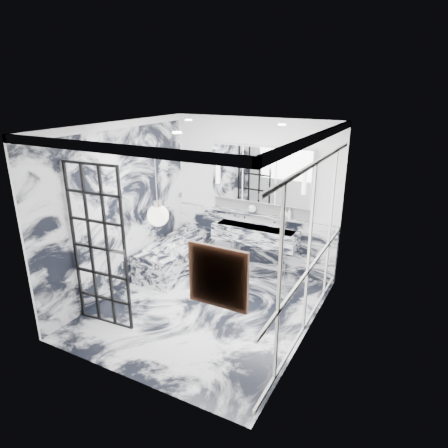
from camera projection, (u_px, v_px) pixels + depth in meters
The scene contains 25 objects.
floor at pixel (206, 308), 6.30m from camera, with size 3.60×3.60×0.00m, color silver.
ceiling at pixel (202, 126), 5.36m from camera, with size 3.60×3.60×0.00m, color white.
wall_back at pixel (254, 195), 7.32m from camera, with size 3.60×3.60×0.00m, color white.
wall_front at pixel (120, 274), 4.33m from camera, with size 3.60×3.60×0.00m, color white.
wall_left at pixel (120, 209), 6.53m from camera, with size 3.60×3.60×0.00m, color white.
wall_right at pixel (311, 244), 5.12m from camera, with size 3.60×3.60×0.00m, color white.
marble_clad_back at pixel (252, 240), 7.60m from camera, with size 3.18×0.05×1.05m, color silver.
marble_clad_left at pixel (121, 213), 6.55m from camera, with size 0.02×3.56×2.68m, color silver.
panel_molding at pixel (309, 251), 5.16m from camera, with size 0.03×3.40×2.30m, color white.
soap_bottle_a at pixel (289, 213), 7.00m from camera, with size 0.08×0.08×0.20m, color #8C5919.
soap_bottle_b at pixel (282, 213), 7.06m from camera, with size 0.07×0.07×0.16m, color #4C4C51.
soap_bottle_c at pixel (285, 214), 7.04m from camera, with size 0.12×0.12×0.15m, color silver.
face_pot at pixel (252, 209), 7.32m from camera, with size 0.15×0.15×0.15m, color white.
amber_bottle at pixel (288, 216), 7.03m from camera, with size 0.04×0.04×0.10m, color #8C5919.
flower_vase at pixel (172, 254), 6.77m from camera, with size 0.08×0.08×0.12m, color silver.
crittall_door at pixel (99, 248), 5.54m from camera, with size 0.88×0.04×2.37m, color black, non-canonical shape.
artwork at pixel (218, 277), 3.76m from camera, with size 0.52×0.05×0.52m, color #D85216.
pendant_light at pixel (158, 216), 4.52m from camera, with size 0.25×0.25×0.25m, color white.
trough_sink at pixel (255, 235), 7.28m from camera, with size 1.60×0.45×0.30m, color silver.
ledge at pixel (259, 215), 7.30m from camera, with size 1.90×0.14×0.04m, color silver.
subway_tile at pixel (261, 207), 7.31m from camera, with size 1.90×0.03×0.23m, color white.
mirror_cabinet at pixel (261, 174), 7.05m from camera, with size 1.90×0.16×1.00m, color white.
sconce_left at pixel (218, 173), 7.35m from camera, with size 0.07×0.07×0.40m, color white.
sconce_right at pixel (304, 183), 6.63m from camera, with size 0.07×0.07×0.40m, color white.
bathtub at pixel (176, 257), 7.47m from camera, with size 0.75×1.65×0.55m, color silver.
Camera 1 is at (2.83, -4.71, 3.37)m, focal length 32.00 mm.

